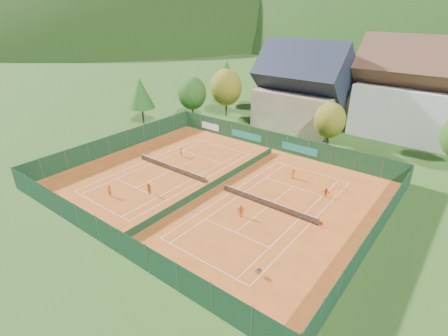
% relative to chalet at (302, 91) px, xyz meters
% --- Properties ---
extents(ground, '(600.00, 600.00, 0.00)m').
position_rel_chalet_xyz_m(ground, '(3.00, -30.00, -6.64)').
color(ground, '#294E18').
rests_on(ground, ground).
extents(clay_pad, '(40.00, 32.00, 0.01)m').
position_rel_chalet_xyz_m(clay_pad, '(3.00, -30.00, -6.62)').
color(clay_pad, '#B54F1A').
rests_on(clay_pad, ground).
extents(court_markings_left, '(11.03, 23.83, 0.00)m').
position_rel_chalet_xyz_m(court_markings_left, '(-5.00, -30.00, -6.61)').
color(court_markings_left, white).
rests_on(court_markings_left, ground).
extents(court_markings_right, '(11.03, 23.83, 0.00)m').
position_rel_chalet_xyz_m(court_markings_right, '(11.00, -30.00, -6.61)').
color(court_markings_right, white).
rests_on(court_markings_right, ground).
extents(tennis_net_left, '(13.30, 0.10, 1.02)m').
position_rel_chalet_xyz_m(tennis_net_left, '(-4.85, -30.00, -6.12)').
color(tennis_net_left, '#59595B').
rests_on(tennis_net_left, ground).
extents(tennis_net_right, '(13.30, 0.10, 1.02)m').
position_rel_chalet_xyz_m(tennis_net_right, '(11.15, -30.00, -6.12)').
color(tennis_net_right, '#59595B').
rests_on(tennis_net_right, ground).
extents(court_divider, '(0.03, 28.80, 1.00)m').
position_rel_chalet_xyz_m(court_divider, '(3.00, -30.00, -6.12)').
color(court_divider, '#14381F').
rests_on(court_divider, ground).
extents(fence_north, '(40.00, 0.10, 3.00)m').
position_rel_chalet_xyz_m(fence_north, '(2.54, -14.01, -5.16)').
color(fence_north, '#153B20').
rests_on(fence_north, ground).
extents(fence_south, '(40.00, 0.04, 3.00)m').
position_rel_chalet_xyz_m(fence_south, '(3.00, -46.00, -5.12)').
color(fence_south, '#13351F').
rests_on(fence_south, ground).
extents(fence_west, '(0.04, 32.00, 3.00)m').
position_rel_chalet_xyz_m(fence_west, '(-17.00, -30.00, -5.12)').
color(fence_west, '#15391F').
rests_on(fence_west, ground).
extents(fence_east, '(0.09, 32.00, 3.00)m').
position_rel_chalet_xyz_m(fence_east, '(23.00, -29.95, -5.14)').
color(fence_east, '#143921').
rests_on(fence_east, ground).
extents(chalet, '(16.20, 12.00, 16.00)m').
position_rel_chalet_xyz_m(chalet, '(0.00, 0.00, 0.00)').
color(chalet, tan).
rests_on(chalet, ground).
extents(hotel_block_a, '(21.60, 11.00, 17.25)m').
position_rel_chalet_xyz_m(hotel_block_a, '(19.00, 6.00, 0.76)').
color(hotel_block_a, silver).
rests_on(hotel_block_a, ground).
extents(tree_west_front, '(5.72, 5.72, 8.69)m').
position_rel_chalet_xyz_m(tree_west_front, '(-19.00, -10.00, -1.23)').
color(tree_west_front, '#472B19').
rests_on(tree_west_front, ground).
extents(tree_west_mid, '(6.44, 6.44, 9.78)m').
position_rel_chalet_xyz_m(tree_west_mid, '(-15.00, -4.00, -0.56)').
color(tree_west_mid, '#402A17').
rests_on(tree_west_mid, ground).
extents(tree_west_back, '(5.60, 5.60, 10.00)m').
position_rel_chalet_xyz_m(tree_west_back, '(-21.00, 4.00, 0.11)').
color(tree_west_back, '#442818').
rests_on(tree_west_back, ground).
extents(tree_center, '(5.01, 5.01, 7.60)m').
position_rel_chalet_xyz_m(tree_center, '(9.00, -8.00, -1.91)').
color(tree_center, '#452D18').
rests_on(tree_center, ground).
extents(tree_west_side, '(5.04, 5.04, 9.00)m').
position_rel_chalet_xyz_m(tree_west_side, '(-25.00, -18.00, -0.56)').
color(tree_west_side, '#4D2D1B').
rests_on(tree_west_side, ground).
extents(ball_hopper, '(0.34, 0.34, 0.80)m').
position_rel_chalet_xyz_m(ball_hopper, '(16.43, -40.33, -6.07)').
color(ball_hopper, slate).
rests_on(ball_hopper, ground).
extents(loose_ball_0, '(0.07, 0.07, 0.07)m').
position_rel_chalet_xyz_m(loose_ball_0, '(-6.02, -34.67, -6.59)').
color(loose_ball_0, '#CCD833').
rests_on(loose_ball_0, ground).
extents(loose_ball_1, '(0.07, 0.07, 0.07)m').
position_rel_chalet_xyz_m(loose_ball_1, '(10.92, -37.02, -6.59)').
color(loose_ball_1, '#CCD833').
rests_on(loose_ball_1, ground).
extents(loose_ball_2, '(0.07, 0.07, 0.07)m').
position_rel_chalet_xyz_m(loose_ball_2, '(4.97, -25.58, -6.59)').
color(loose_ball_2, '#CCD833').
rests_on(loose_ball_2, ground).
extents(player_left_near, '(0.60, 0.43, 1.55)m').
position_rel_chalet_xyz_m(player_left_near, '(-5.75, -39.81, -5.85)').
color(player_left_near, '#D35C12').
rests_on(player_left_near, ground).
extents(player_left_mid, '(0.84, 0.71, 1.52)m').
position_rel_chalet_xyz_m(player_left_mid, '(-2.26, -36.53, -5.86)').
color(player_left_mid, '#CE5612').
rests_on(player_left_mid, ground).
extents(player_left_far, '(1.11, 0.90, 1.50)m').
position_rel_chalet_xyz_m(player_left_far, '(-7.43, -25.35, -5.87)').
color(player_left_far, '#D35B12').
rests_on(player_left_far, ground).
extents(player_right_near, '(0.99, 0.66, 1.56)m').
position_rel_chalet_xyz_m(player_right_near, '(9.73, -33.60, -5.85)').
color(player_right_near, orange).
rests_on(player_right_near, ground).
extents(player_right_far_a, '(0.82, 0.62, 1.52)m').
position_rel_chalet_xyz_m(player_right_far_a, '(9.91, -21.57, -5.86)').
color(player_right_far_a, orange).
rests_on(player_right_far_a, ground).
extents(player_right_far_b, '(1.19, 0.65, 1.22)m').
position_rel_chalet_xyz_m(player_right_far_b, '(15.45, -23.56, -6.01)').
color(player_right_far_b, '#FC4E16').
rests_on(player_right_far_b, ground).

